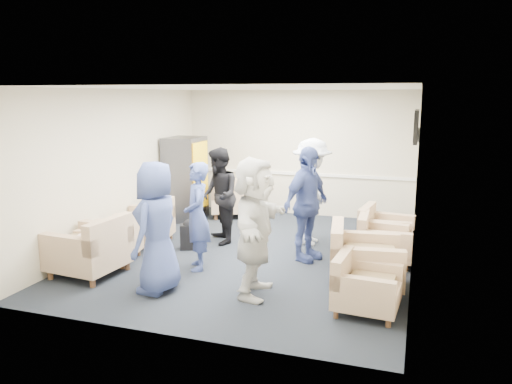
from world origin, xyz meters
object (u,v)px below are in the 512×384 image
(person_front_right, at_px, (255,227))
(armchair_right_near, at_px, (363,288))
(armchair_left_mid, at_px, (114,242))
(armchair_right_midfar, at_px, (381,242))
(person_front_left, at_px, (157,227))
(person_mid_right, at_px, (306,204))
(armchair_right_midnear, at_px, (361,262))
(armchair_left_far, at_px, (149,225))
(vending_machine, at_px, (186,179))
(person_back_left, at_px, (219,196))
(armchair_corner, at_px, (233,199))
(person_mid_left, at_px, (197,216))
(armchair_right_far, at_px, (383,233))
(person_back_right, at_px, (311,192))
(armchair_left_near, at_px, (92,250))

(person_front_right, bearing_deg, armchair_right_near, -98.99)
(armchair_left_mid, distance_m, armchair_right_midfar, 4.21)
(person_front_left, relative_size, person_mid_right, 0.97)
(armchair_right_midnear, xyz_separation_m, person_mid_right, (-0.97, 0.95, 0.53))
(armchair_left_far, height_order, person_front_right, person_front_right)
(vending_machine, xyz_separation_m, person_front_left, (1.37, -3.67, 0.01))
(person_front_left, bearing_deg, armchair_right_midfar, 129.62)
(armchair_left_mid, height_order, armchair_right_midnear, armchair_right_midnear)
(armchair_left_far, distance_m, person_mid_right, 2.88)
(armchair_right_midfar, height_order, person_back_left, person_back_left)
(armchair_left_far, bearing_deg, armchair_right_midfar, 83.98)
(armchair_right_midfar, xyz_separation_m, person_front_left, (-2.75, -2.13, 0.56))
(armchair_right_midnear, height_order, armchair_corner, armchair_right_midnear)
(person_back_left, bearing_deg, vending_machine, -168.42)
(person_mid_right, bearing_deg, vending_machine, 81.63)
(person_mid_left, distance_m, person_back_left, 1.35)
(person_front_right, bearing_deg, person_mid_right, -16.65)
(armchair_left_far, relative_size, armchair_right_far, 1.06)
(armchair_left_mid, bearing_deg, person_mid_left, 84.72)
(armchair_left_mid, relative_size, person_front_right, 0.50)
(armchair_right_midnear, distance_m, armchair_right_far, 1.76)
(person_back_right, distance_m, person_mid_right, 0.89)
(armchair_left_far, distance_m, armchair_corner, 2.48)
(armchair_left_far, height_order, armchair_right_midfar, armchair_left_far)
(armchair_left_far, distance_m, person_back_left, 1.35)
(vending_machine, xyz_separation_m, person_mid_left, (1.51, -2.70, -0.06))
(armchair_right_midfar, distance_m, armchair_right_far, 0.55)
(person_back_right, relative_size, person_mid_right, 1.03)
(armchair_right_midnear, distance_m, armchair_right_midfar, 1.22)
(person_back_right, bearing_deg, person_mid_left, 143.99)
(armchair_corner, height_order, person_mid_right, person_mid_right)
(armchair_right_far, relative_size, person_back_left, 0.54)
(person_back_right, bearing_deg, armchair_right_near, -154.02)
(armchair_left_mid, height_order, person_front_right, person_front_right)
(armchair_right_near, distance_m, armchair_right_midnear, 0.75)
(person_mid_left, height_order, person_back_left, person_back_left)
(person_back_right, xyz_separation_m, person_front_right, (-0.23, -2.48, -0.02))
(armchair_left_near, bearing_deg, armchair_right_near, 94.44)
(armchair_left_far, bearing_deg, person_front_left, 23.56)
(person_back_right, bearing_deg, person_front_right, 175.95)
(armchair_right_midfar, distance_m, person_back_left, 2.87)
(armchair_left_near, height_order, vending_machine, vending_machine)
(armchair_right_near, xyz_separation_m, armchair_right_far, (0.06, 2.49, 0.03))
(person_back_right, bearing_deg, person_back_left, 107.39)
(armchair_left_near, distance_m, armchair_right_midnear, 3.84)
(armchair_right_midfar, relative_size, person_mid_right, 0.46)
(armchair_right_midfar, relative_size, person_front_right, 0.46)
(armchair_left_near, height_order, armchair_right_far, armchair_left_near)
(armchair_left_near, height_order, armchair_right_midnear, armchair_right_midnear)
(armchair_right_near, bearing_deg, armchair_left_mid, 84.86)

